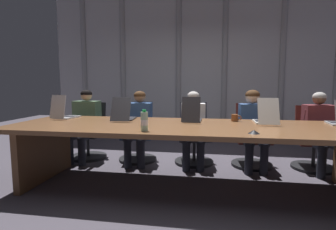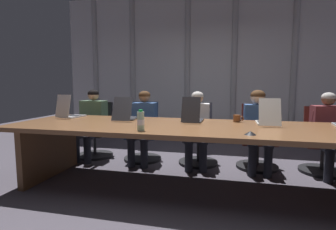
{
  "view_description": "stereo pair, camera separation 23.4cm",
  "coord_description": "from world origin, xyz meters",
  "px_view_note": "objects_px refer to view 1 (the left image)",
  "views": [
    {
      "loc": [
        0.27,
        -3.04,
        1.23
      ],
      "look_at": [
        -0.25,
        0.11,
        0.85
      ],
      "focal_mm": 28.48,
      "sensor_mm": 36.0,
      "label": 1
    },
    {
      "loc": [
        0.5,
        -2.99,
        1.23
      ],
      "look_at": [
        -0.25,
        0.11,
        0.85
      ],
      "focal_mm": 28.48,
      "sensor_mm": 36.0,
      "label": 2
    }
  ],
  "objects_px": {
    "office_chair_center": "(194,140)",
    "laptop_center": "(192,117)",
    "person_right_end": "(321,127)",
    "conference_mic_middle": "(254,132)",
    "office_chair_right_end": "(313,145)",
    "person_left_mid": "(139,123)",
    "person_center": "(193,125)",
    "laptop_right_mid": "(265,118)",
    "coffee_mug_near": "(235,118)",
    "office_chair_right_mid": "(252,143)",
    "laptop_left_mid": "(124,116)",
    "person_left_end": "(85,121)",
    "office_chair_left_mid": "(138,139)",
    "water_bottle_primary": "(144,121)",
    "office_chair_left_end": "(89,137)",
    "laptop_left_end": "(65,114)",
    "person_right_mid": "(253,124)"
  },
  "relations": [
    {
      "from": "office_chair_center",
      "to": "laptop_center",
      "type": "bearing_deg",
      "value": -6.92
    },
    {
      "from": "laptop_center",
      "to": "person_right_end",
      "type": "xyz_separation_m",
      "value": [
        1.74,
        0.63,
        -0.19
      ]
    },
    {
      "from": "conference_mic_middle",
      "to": "office_chair_right_end",
      "type": "bearing_deg",
      "value": 54.43
    },
    {
      "from": "person_left_mid",
      "to": "person_center",
      "type": "distance_m",
      "value": 0.84
    },
    {
      "from": "laptop_right_mid",
      "to": "person_left_mid",
      "type": "relative_size",
      "value": 0.42
    },
    {
      "from": "person_left_mid",
      "to": "coffee_mug_near",
      "type": "bearing_deg",
      "value": 68.99
    },
    {
      "from": "conference_mic_middle",
      "to": "office_chair_right_mid",
      "type": "bearing_deg",
      "value": 82.37
    },
    {
      "from": "office_chair_right_end",
      "to": "person_left_mid",
      "type": "relative_size",
      "value": 0.81
    },
    {
      "from": "person_right_end",
      "to": "coffee_mug_near",
      "type": "xyz_separation_m",
      "value": [
        -1.2,
        -0.48,
        0.17
      ]
    },
    {
      "from": "office_chair_center",
      "to": "laptop_left_mid",
      "type": "bearing_deg",
      "value": -56.56
    },
    {
      "from": "office_chair_right_end",
      "to": "person_right_end",
      "type": "bearing_deg",
      "value": 11.81
    },
    {
      "from": "person_left_mid",
      "to": "person_right_end",
      "type": "distance_m",
      "value": 2.61
    },
    {
      "from": "office_chair_right_mid",
      "to": "person_left_end",
      "type": "relative_size",
      "value": 0.82
    },
    {
      "from": "person_center",
      "to": "office_chair_right_end",
      "type": "bearing_deg",
      "value": 89.95
    },
    {
      "from": "office_chair_right_mid",
      "to": "person_left_mid",
      "type": "bearing_deg",
      "value": -88.77
    },
    {
      "from": "office_chair_left_mid",
      "to": "person_right_end",
      "type": "height_order",
      "value": "person_right_end"
    },
    {
      "from": "coffee_mug_near",
      "to": "laptop_left_mid",
      "type": "bearing_deg",
      "value": -174.51
    },
    {
      "from": "office_chair_right_end",
      "to": "office_chair_center",
      "type": "bearing_deg",
      "value": -87.76
    },
    {
      "from": "office_chair_right_mid",
      "to": "water_bottle_primary",
      "type": "relative_size",
      "value": 4.32
    },
    {
      "from": "person_left_mid",
      "to": "water_bottle_primary",
      "type": "relative_size",
      "value": 5.2
    },
    {
      "from": "office_chair_left_end",
      "to": "laptop_left_mid",
      "type": "bearing_deg",
      "value": 50.0
    },
    {
      "from": "office_chair_right_mid",
      "to": "person_left_mid",
      "type": "xyz_separation_m",
      "value": [
        -1.72,
        -0.16,
        0.28
      ]
    },
    {
      "from": "laptop_left_end",
      "to": "laptop_center",
      "type": "height_order",
      "value": "laptop_left_end"
    },
    {
      "from": "laptop_right_mid",
      "to": "laptop_left_mid",
      "type": "bearing_deg",
      "value": 89.35
    },
    {
      "from": "laptop_left_mid",
      "to": "office_chair_right_end",
      "type": "relative_size",
      "value": 0.56
    },
    {
      "from": "coffee_mug_near",
      "to": "laptop_center",
      "type": "bearing_deg",
      "value": -165.27
    },
    {
      "from": "office_chair_center",
      "to": "person_center",
      "type": "xyz_separation_m",
      "value": [
        -0.0,
        -0.16,
        0.28
      ]
    },
    {
      "from": "office_chair_left_end",
      "to": "person_left_mid",
      "type": "xyz_separation_m",
      "value": [
        0.91,
        -0.16,
        0.29
      ]
    },
    {
      "from": "conference_mic_middle",
      "to": "laptop_left_mid",
      "type": "bearing_deg",
      "value": 155.22
    },
    {
      "from": "office_chair_right_end",
      "to": "water_bottle_primary",
      "type": "height_order",
      "value": "water_bottle_primary"
    },
    {
      "from": "laptop_center",
      "to": "laptop_right_mid",
      "type": "height_order",
      "value": "laptop_center"
    },
    {
      "from": "person_left_end",
      "to": "person_right_end",
      "type": "bearing_deg",
      "value": 92.36
    },
    {
      "from": "person_left_mid",
      "to": "person_center",
      "type": "xyz_separation_m",
      "value": [
        0.84,
        -0.0,
        -0.01
      ]
    },
    {
      "from": "person_left_end",
      "to": "person_left_mid",
      "type": "xyz_separation_m",
      "value": [
        0.9,
        -0.01,
        -0.01
      ]
    },
    {
      "from": "laptop_left_end",
      "to": "water_bottle_primary",
      "type": "xyz_separation_m",
      "value": [
        1.33,
        -0.77,
        0.03
      ]
    },
    {
      "from": "laptop_right_mid",
      "to": "person_center",
      "type": "bearing_deg",
      "value": 55.08
    },
    {
      "from": "laptop_right_mid",
      "to": "person_left_end",
      "type": "xyz_separation_m",
      "value": [
        -2.65,
        0.63,
        -0.17
      ]
    },
    {
      "from": "office_chair_right_mid",
      "to": "laptop_right_mid",
      "type": "bearing_deg",
      "value": -1.76
    },
    {
      "from": "office_chair_right_end",
      "to": "person_right_mid",
      "type": "relative_size",
      "value": 0.79
    },
    {
      "from": "office_chair_center",
      "to": "laptop_left_end",
      "type": "bearing_deg",
      "value": -75.31
    },
    {
      "from": "office_chair_right_end",
      "to": "office_chair_left_end",
      "type": "bearing_deg",
      "value": -87.71
    },
    {
      "from": "water_bottle_primary",
      "to": "laptop_right_mid",
      "type": "bearing_deg",
      "value": 29.27
    },
    {
      "from": "laptop_left_mid",
      "to": "laptop_center",
      "type": "relative_size",
      "value": 1.17
    },
    {
      "from": "person_center",
      "to": "person_right_mid",
      "type": "xyz_separation_m",
      "value": [
        0.86,
        0.01,
        0.03
      ]
    },
    {
      "from": "laptop_left_mid",
      "to": "coffee_mug_near",
      "type": "bearing_deg",
      "value": -89.45
    },
    {
      "from": "office_chair_center",
      "to": "office_chair_left_end",
      "type": "bearing_deg",
      "value": -98.58
    },
    {
      "from": "office_chair_left_mid",
      "to": "office_chair_right_end",
      "type": "distance_m",
      "value": 2.64
    },
    {
      "from": "office_chair_left_end",
      "to": "person_center",
      "type": "relative_size",
      "value": 0.82
    },
    {
      "from": "person_left_end",
      "to": "office_chair_right_mid",
      "type": "bearing_deg",
      "value": 95.87
    },
    {
      "from": "laptop_left_mid",
      "to": "person_left_end",
      "type": "xyz_separation_m",
      "value": [
        -0.88,
        0.63,
        -0.17
      ]
    }
  ]
}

